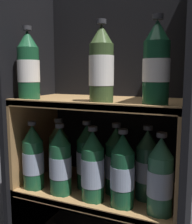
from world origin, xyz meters
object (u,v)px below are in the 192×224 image
Objects in this scene: bottle_upper_front_1 at (101,66)px; bottle_lower_back_2 at (116,162)px; bottle_upper_front_2 at (156,65)px; bottle_lower_front_4 at (160,178)px; bottle_lower_back_3 at (147,166)px; bottle_lower_front_3 at (122,172)px; bottle_lower_front_2 at (93,168)px; bottle_lower_back_0 at (59,154)px; bottle_lower_front_1 at (60,163)px; bottle_upper_front_0 at (28,67)px; bottle_lower_front_0 at (33,158)px; bottle_lower_back_1 at (87,158)px.

bottle_upper_front_1 is 1.00× the size of bottle_lower_back_2.
bottle_upper_front_2 is 1.00× the size of bottle_lower_front_4.
bottle_upper_front_2 is 0.35m from bottle_lower_back_3.
bottle_lower_front_4 and bottle_lower_back_2 have the same top height.
bottle_lower_back_2 is (-0.15, 0.09, -0.34)m from bottle_upper_front_2.
bottle_upper_front_1 is 1.00× the size of bottle_lower_front_3.
bottle_upper_front_1 is 0.37m from bottle_lower_back_3.
bottle_upper_front_2 is at bearing 0.00° from bottle_lower_front_2.
bottle_lower_front_2 is 0.20m from bottle_lower_back_0.
bottle_lower_front_1 is 1.00× the size of bottle_lower_back_3.
bottle_lower_front_3 is at bearing -0.00° from bottle_upper_front_1.
bottle_lower_front_1 is 1.00× the size of bottle_lower_front_4.
bottle_upper_front_0 reaches higher than bottle_lower_front_4.
bottle_upper_front_0 is 1.00× the size of bottle_lower_back_0.
bottle_lower_back_2 is at bearing -0.00° from bottle_lower_back_0.
bottle_lower_front_3 is 1.00× the size of bottle_lower_back_3.
bottle_lower_back_2 is at bearing 16.29° from bottle_lower_front_0.
bottle_upper_front_1 is at bearing -42.84° from bottle_lower_back_1.
bottle_lower_back_3 is (0.16, 0.09, 0.00)m from bottle_lower_front_2.
bottle_upper_front_2 is at bearing 0.00° from bottle_upper_front_0.
bottle_lower_back_3 is at bearing 27.80° from bottle_lower_front_2.
bottle_lower_back_2 is (-0.17, 0.09, -0.00)m from bottle_lower_front_4.
bottle_lower_front_4 is 0.42m from bottle_lower_back_0.
bottle_upper_front_1 is at bearing -180.00° from bottle_upper_front_2.
bottle_lower_back_0 is at bearing 154.93° from bottle_lower_front_2.
bottle_upper_front_2 reaches higher than bottle_lower_front_4.
bottle_lower_front_4 is (0.12, 0.00, -0.00)m from bottle_lower_front_3.
bottle_lower_front_3 is (-0.10, -0.00, -0.33)m from bottle_upper_front_2.
bottle_lower_front_2 is at bearing -180.00° from bottle_upper_front_1.
bottle_lower_front_0 is 1.00× the size of bottle_lower_back_2.
bottle_lower_front_0 is 1.00× the size of bottle_lower_front_4.
bottle_lower_back_0 is 0.12m from bottle_lower_back_1.
bottle_lower_front_3 is at bearing -124.60° from bottle_lower_back_3.
bottle_upper_front_2 is at bearing -66.81° from bottle_lower_back_3.
bottle_lower_front_1 is 0.30m from bottle_lower_back_3.
bottle_lower_back_0 is at bearing 55.72° from bottle_lower_front_0.
bottle_lower_front_1 is at bearing 180.00° from bottle_upper_front_2.
bottle_lower_front_4 is (0.02, -0.00, -0.34)m from bottle_upper_front_2.
bottle_lower_back_1 and bottle_lower_back_2 have the same top height.
bottle_lower_back_3 is at bearing 113.19° from bottle_upper_front_2.
bottle_lower_back_0 is at bearing 180.00° from bottle_lower_back_1.
bottle_upper_front_1 reaches higher than bottle_lower_back_0.
bottle_lower_back_2 is at bearing 15.98° from bottle_upper_front_0.
bottle_upper_front_1 is at bearing -147.11° from bottle_lower_back_3.
bottle_upper_front_1 reaches higher than bottle_lower_front_1.
bottle_lower_front_4 is at bearing -0.00° from bottle_lower_front_1.
bottle_lower_back_3 is (-0.06, 0.09, 0.00)m from bottle_lower_front_4.
bottle_lower_front_3 is at bearing -180.00° from bottle_upper_front_2.
bottle_lower_back_2 is at bearing 180.00° from bottle_lower_back_3.
bottle_upper_front_0 is 0.58m from bottle_lower_front_4.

